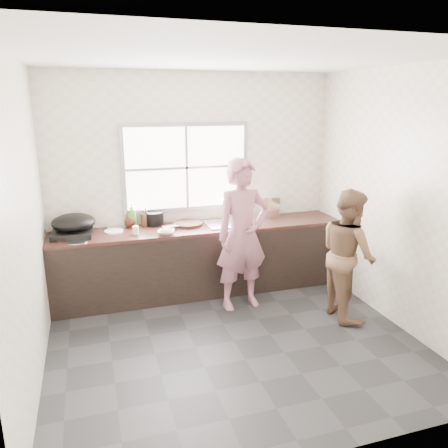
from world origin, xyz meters
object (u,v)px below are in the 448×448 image
object	(u,v)px
bowl_held	(248,225)
black_pot	(154,218)
woman	(242,240)
bottle_brown_tall	(146,217)
plate_food	(114,231)
wok	(73,222)
bottle_brown_short	(130,220)
pot_lid_left	(77,241)
dish_rack	(264,206)
glass_jar	(136,230)
pot_lid_right	(118,227)
burner	(72,233)
bottle_green	(132,215)
bowl_mince	(166,232)
cutting_board	(188,224)
bowl_crabs	(242,223)
person_side	(348,254)

from	to	relation	value
bowl_held	black_pot	distance (m)	1.17
woman	bottle_brown_tall	size ratio (longest dim) A/B	7.61
plate_food	wok	xyz separation A→B (m)	(-0.44, 0.01, 0.14)
black_pot	bottle_brown_short	distance (m)	0.29
black_pot	pot_lid_left	size ratio (longest dim) A/B	1.02
plate_food	bottle_brown_short	size ratio (longest dim) A/B	1.23
bowl_held	dish_rack	world-z (taller)	dish_rack
bowl_held	glass_jar	distance (m)	1.36
glass_jar	pot_lid_right	bearing A→B (deg)	118.17
black_pot	burner	size ratio (longest dim) A/B	0.53
woman	bottle_green	size ratio (longest dim) A/B	5.46
bottle_brown_short	black_pot	bearing A→B (deg)	0.00
bowl_held	bottle_green	size ratio (longest dim) A/B	0.59
woman	pot_lid_right	xyz separation A→B (m)	(-1.33, 0.78, 0.05)
woman	black_pot	size ratio (longest dim) A/B	7.04
bottle_brown_short	bottle_green	bearing A→B (deg)	0.00
black_pot	bottle_brown_tall	world-z (taller)	bottle_brown_tall
bowl_mince	plate_food	xyz separation A→B (m)	(-0.57, 0.27, -0.01)
cutting_board	plate_food	distance (m)	0.90
bottle_brown_short	pot_lid_left	bearing A→B (deg)	-144.95
bowl_mince	wok	world-z (taller)	wok
bowl_crabs	wok	xyz separation A→B (m)	(-1.98, 0.20, 0.12)
plate_food	burner	size ratio (longest dim) A/B	0.49
cutting_board	glass_jar	distance (m)	0.69
bowl_mince	bottle_brown_short	world-z (taller)	bottle_brown_short
bottle_brown_tall	bottle_brown_short	xyz separation A→B (m)	(-0.19, 0.00, -0.02)
bowl_held	cutting_board	bearing A→B (deg)	156.28
woman	pot_lid_right	distance (m)	1.55
cutting_board	glass_jar	bearing A→B (deg)	-163.19
bottle_green	bottle_brown_tall	distance (m)	0.17
burner	woman	bearing A→B (deg)	-18.19
black_pot	bowl_crabs	bearing A→B (deg)	-19.07
black_pot	wok	distance (m)	0.96
bowl_crabs	bowl_mince	bearing A→B (deg)	-175.11
pot_lid_left	wok	bearing A→B (deg)	95.92
plate_food	bottle_brown_short	bearing A→B (deg)	38.66
person_side	bottle_brown_tall	bearing A→B (deg)	61.05
black_pot	bottle_brown_short	size ratio (longest dim) A/B	1.32
woman	cutting_board	xyz separation A→B (m)	(-0.49, 0.64, 0.06)
burner	dish_rack	world-z (taller)	dish_rack
plate_food	bottle_green	bearing A→B (deg)	35.46
glass_jar	pot_lid_left	world-z (taller)	glass_jar
bottle_brown_short	burner	distance (m)	0.70
bottle_green	bowl_mince	bearing A→B (deg)	-52.61
glass_jar	burner	xyz separation A→B (m)	(-0.70, 0.17, -0.02)
glass_jar	pot_lid_right	xyz separation A→B (m)	(-0.18, 0.34, -0.04)
woman	burner	distance (m)	1.95
woman	bottle_brown_tall	distance (m)	1.27
cutting_board	bowl_crabs	size ratio (longest dim) A/B	1.74
bowl_crabs	plate_food	distance (m)	1.55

